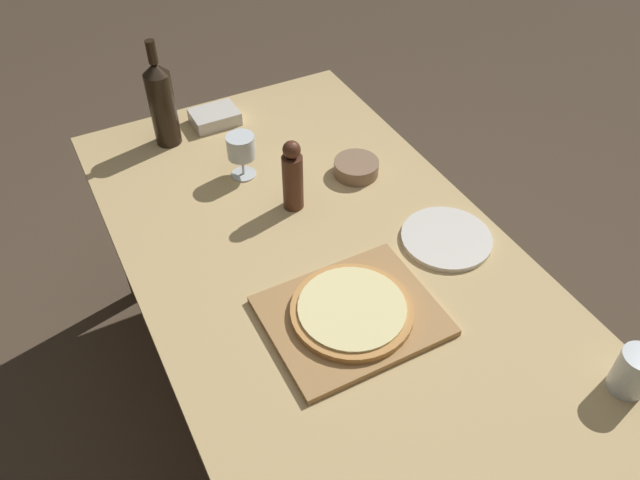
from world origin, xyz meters
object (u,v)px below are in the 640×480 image
pizza (352,310)px  wine_glass (241,148)px  small_bowl (356,168)px  pepper_mill (293,177)px  wine_bottle (162,103)px

pizza → wine_glass: wine_glass is taller
pizza → small_bowl: size_ratio=2.16×
pepper_mill → wine_glass: size_ratio=1.59×
wine_bottle → wine_glass: bearing=-62.0°
wine_bottle → pepper_mill: bearing=-65.4°
pizza → wine_bottle: bearing=100.0°
pepper_mill → wine_glass: 0.21m
pepper_mill → wine_glass: (-0.07, 0.19, -0.01)m
pizza → pepper_mill: (0.06, 0.42, 0.07)m
pepper_mill → wine_glass: bearing=109.8°
pepper_mill → small_bowl: (0.23, 0.05, -0.08)m
pizza → wine_glass: 0.62m
wine_glass → small_bowl: size_ratio=1.02×
pepper_mill → small_bowl: bearing=11.4°
wine_bottle → wine_glass: wine_bottle is taller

